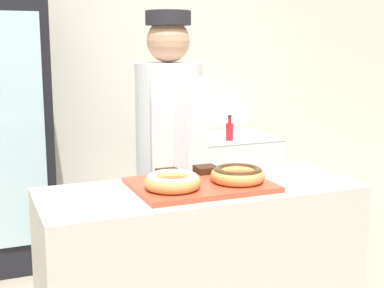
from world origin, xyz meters
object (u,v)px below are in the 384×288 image
brownie_back_right (206,169)px  bottle_red (230,131)px  chest_freezer (218,184)px  serving_tray (201,185)px  brownie_back_left (169,173)px  baker_person (170,164)px  donut_chocolate_glaze (238,174)px  donut_light_glaze (173,181)px  bottle_blue (200,125)px

brownie_back_right → bottle_red: (0.81, 1.38, -0.07)m
bottle_red → chest_freezer: bearing=89.6°
serving_tray → brownie_back_left: brownie_back_left is taller
serving_tray → chest_freezer: 2.04m
brownie_back_right → baker_person: bearing=99.4°
baker_person → bottle_red: baker_person is taller
donut_chocolate_glaze → chest_freezer: 2.04m
brownie_back_right → baker_person: baker_person is taller
serving_tray → donut_light_glaze: size_ratio=2.46×
serving_tray → baker_person: 0.51m
donut_chocolate_glaze → baker_person: 0.58m
chest_freezer → bottle_red: bearing=-90.4°
donut_chocolate_glaze → bottle_red: 1.77m
serving_tray → brownie_back_right: size_ratio=6.04×
brownie_back_left → brownie_back_right: 0.19m
brownie_back_left → donut_light_glaze: bearing=-105.5°
donut_chocolate_glaze → serving_tray: bearing=158.9°
donut_chocolate_glaze → brownie_back_left: 0.33m
serving_tray → bottle_red: bearing=59.4°
bottle_blue → baker_person: bearing=-119.4°
serving_tray → brownie_back_right: (0.10, 0.15, 0.03)m
chest_freezer → baker_person: bearing=-125.0°
baker_person → chest_freezer: bearing=55.0°
donut_chocolate_glaze → bottle_red: bottle_red is taller
donut_chocolate_glaze → donut_light_glaze: bearing=180.0°
donut_light_glaze → donut_chocolate_glaze: 0.31m
donut_chocolate_glaze → brownie_back_left: bearing=139.4°
donut_light_glaze → baker_person: size_ratio=0.14×
baker_person → brownie_back_left: bearing=-110.9°
donut_light_glaze → baker_person: (0.19, 0.56, -0.06)m
serving_tray → bottle_blue: size_ratio=2.44×
brownie_back_right → bottle_blue: 1.79m
baker_person → bottle_blue: (0.73, 1.30, -0.01)m
donut_light_glaze → bottle_red: 1.92m
brownie_back_right → chest_freezer: size_ratio=0.11×
donut_light_glaze → bottle_blue: bearing=63.6°
baker_person → brownie_back_right: bearing=-80.6°
chest_freezer → bottle_blue: bearing=156.6°
serving_tray → brownie_back_left: size_ratio=6.04×
donut_light_glaze → brownie_back_left: size_ratio=2.45×
baker_person → chest_freezer: baker_person is taller
bottle_blue → donut_chocolate_glaze: bearing=-108.3°
baker_person → bottle_blue: baker_person is taller
brownie_back_right → chest_freezer: 1.87m
donut_light_glaze → serving_tray: bearing=21.1°
donut_chocolate_glaze → bottle_red: bearing=64.7°
donut_light_glaze → baker_person: bearing=71.1°
serving_tray → brownie_back_left: 0.18m
brownie_back_left → baker_person: baker_person is taller
brownie_back_right → brownie_back_left: bearing=180.0°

